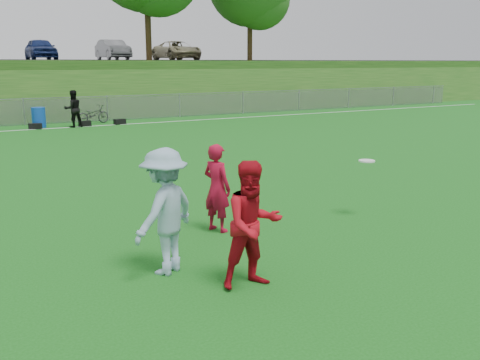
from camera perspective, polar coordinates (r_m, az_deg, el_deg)
ground at (r=8.59m, az=-2.65°, el=-7.56°), size 120.00×120.00×0.00m
sideline_far at (r=25.63m, az=-21.31°, el=5.04°), size 60.00×0.10×0.01m
fence at (r=27.54m, az=-22.05°, el=6.78°), size 58.00×0.06×1.30m
gear_bags at (r=25.88m, az=-19.13°, el=5.54°), size 7.14×0.45×0.26m
player_red_left at (r=9.38m, az=-2.47°, el=-0.85°), size 0.56×0.67×1.56m
player_red_center at (r=7.03m, az=1.39°, el=-4.79°), size 0.88×0.71×1.71m
player_blue at (r=7.55m, az=-8.02°, el=-3.35°), size 1.34×1.17×1.79m
frisbee at (r=10.46m, az=13.38°, el=2.00°), size 0.31×0.31×0.03m
recycling_bin at (r=26.33m, az=-20.68°, el=6.26°), size 0.63×0.63×0.92m
bicycle at (r=27.15m, az=-15.41°, el=6.75°), size 1.81×1.10×0.90m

